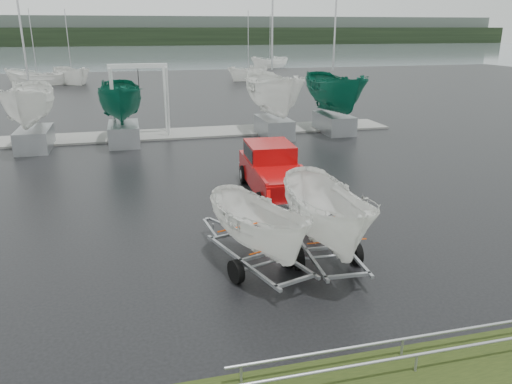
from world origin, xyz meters
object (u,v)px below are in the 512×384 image
Objects in this scene: pickup_truck at (273,169)px; boat_hoist at (139,90)px; trailer_hitched at (330,163)px; trailer_parked at (259,182)px.

boat_hoist reaches higher than pickup_truck.
trailer_hitched is (-0.33, -6.19, 1.87)m from pickup_truck.
trailer_hitched is 1.88m from trailer_parked.
trailer_parked reaches higher than pickup_truck.
trailer_hitched reaches higher than pickup_truck.
pickup_truck is 6.47m from trailer_hitched.
boat_hoist is (-4.49, 11.98, 1.73)m from pickup_truck.
trailer_parked is 1.09× the size of boat_hoist.
trailer_parked is at bearing -82.76° from boat_hoist.
pickup_truck is at bearing 90.00° from trailer_hitched.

